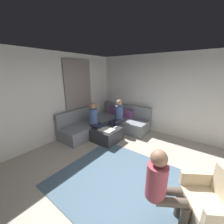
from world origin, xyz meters
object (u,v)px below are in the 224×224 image
person_on_couch_back (117,115)px  person_on_armchair (163,185)px  person_on_couch_side (96,119)px  game_remote (115,127)px  coffee_mug (105,124)px  armchair (211,207)px  ottoman (107,134)px  sectional_couch (106,123)px

person_on_couch_back → person_on_armchair: (2.25, -2.13, -0.01)m
person_on_couch_side → person_on_armchair: person_on_couch_side is taller
game_remote → person_on_couch_back: (-0.25, 0.47, 0.23)m
coffee_mug → armchair: size_ratio=0.10×
armchair → person_on_armchair: (-0.58, -0.38, 0.33)m
person_on_couch_back → person_on_armchair: size_ratio=1.02×
ottoman → person_on_couch_back: (-0.07, 0.69, 0.45)m
sectional_couch → person_on_couch_side: (0.15, -0.71, 0.38)m
coffee_mug → game_remote: (0.40, 0.04, -0.04)m
sectional_couch → person_on_armchair: (2.70, -2.08, 0.36)m
coffee_mug → person_on_couch_side: person_on_couch_side is taller
person_on_armchair → coffee_mug: bearing=-157.3°
sectional_couch → person_on_armchair: bearing=-37.5°
ottoman → person_on_armchair: bearing=-33.5°
armchair → person_on_couch_side: bearing=39.4°
ottoman → person_on_armchair: person_on_armchair is taller
sectional_couch → coffee_mug: (0.30, -0.45, 0.19)m
armchair → person_on_couch_side: person_on_couch_side is taller
ottoman → game_remote: bearing=50.7°
ottoman → person_on_couch_side: 0.59m
ottoman → armchair: 2.96m
ottoman → coffee_mug: (-0.22, 0.18, 0.26)m
coffee_mug → game_remote: coffee_mug is taller
game_remote → person_on_couch_side: 0.67m
sectional_couch → person_on_couch_back: 0.60m
armchair → coffee_mug: bearing=34.1°
sectional_couch → coffee_mug: sectional_couch is taller
coffee_mug → person_on_armchair: person_on_armchair is taller
armchair → person_on_couch_side: (-3.14, 0.98, 0.35)m
person_on_couch_side → person_on_couch_back: bearing=158.0°
coffee_mug → ottoman: bearing=-39.3°
coffee_mug → armchair: bearing=-22.7°
game_remote → coffee_mug: bearing=-174.3°
ottoman → person_on_couch_side: size_ratio=0.63×
person_on_couch_back → person_on_armchair: 3.10m
person_on_couch_side → ottoman: bearing=102.2°
ottoman → coffee_mug: size_ratio=8.00×
sectional_couch → person_on_couch_back: (0.46, 0.06, 0.38)m
ottoman → person_on_couch_side: (-0.38, -0.08, 0.45)m
sectional_couch → armchair: 3.70m
person_on_couch_back → person_on_couch_side: 0.83m
person_on_couch_back → person_on_couch_side: (-0.31, -0.77, 0.00)m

